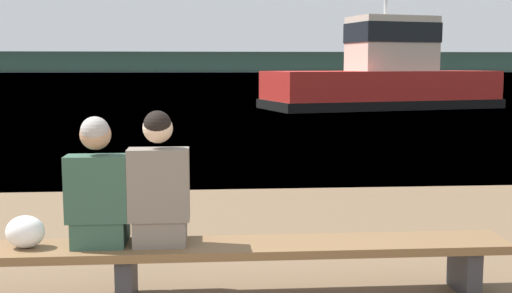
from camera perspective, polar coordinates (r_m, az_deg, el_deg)
name	(u,v)px	position (r m, az deg, el deg)	size (l,w,h in m)	color
water_surface	(204,74)	(128.98, -4.68, 6.44)	(240.00, 240.00, 0.00)	#426B8E
far_shoreline	(204,62)	(175.84, -4.63, 7.51)	(600.00, 12.00, 5.28)	#2D3D2D
bench_main	(126,256)	(4.92, -11.48, -9.55)	(5.78, 0.48, 0.43)	brown
person_left	(98,191)	(4.84, -13.86, -3.87)	(0.44, 0.44, 0.97)	#2D4C3D
person_right	(159,188)	(4.78, -8.60, -3.69)	(0.44, 0.44, 1.00)	#70665B
shopping_bag	(25,232)	(5.01, -19.82, -7.15)	(0.28, 0.20, 0.24)	white
tugboat_red	(383,79)	(27.06, 11.24, 5.87)	(10.20, 5.85, 6.71)	red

